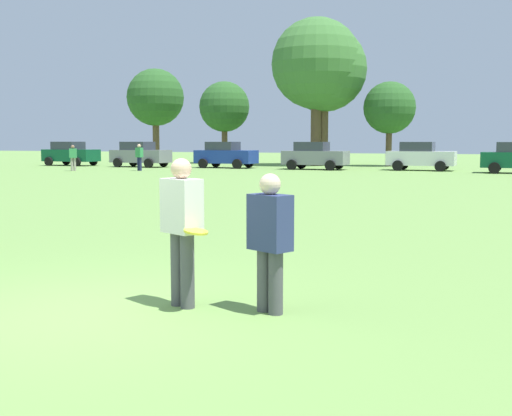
# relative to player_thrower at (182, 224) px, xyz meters

# --- Properties ---
(ground_plane) EXTENTS (176.54, 176.54, 0.00)m
(ground_plane) POSITION_rel_player_thrower_xyz_m (-0.86, -0.71, -0.96)
(ground_plane) COLOR #6B9347
(player_thrower) EXTENTS (0.54, 0.45, 1.71)m
(player_thrower) POSITION_rel_player_thrower_xyz_m (0.00, 0.00, 0.00)
(player_thrower) COLOR #4C4C51
(player_thrower) RESTS_ON ground
(player_defender) EXTENTS (0.54, 0.45, 1.55)m
(player_defender) POSITION_rel_player_thrower_xyz_m (1.03, 0.12, -0.10)
(player_defender) COLOR #4C4C51
(player_defender) RESTS_ON ground
(frisbee) EXTENTS (0.27, 0.27, 0.07)m
(frisbee) POSITION_rel_player_thrower_xyz_m (0.28, -0.21, -0.05)
(frisbee) COLOR yellow
(parked_car_near_left) EXTENTS (4.25, 2.31, 1.82)m
(parked_car_near_left) POSITION_rel_player_thrower_xyz_m (-27.54, 33.56, -0.04)
(parked_car_near_left) COLOR #0C4C2D
(parked_car_near_left) RESTS_ON ground
(parked_car_mid_left) EXTENTS (4.25, 2.31, 1.82)m
(parked_car_mid_left) POSITION_rel_player_thrower_xyz_m (-21.18, 33.24, -0.04)
(parked_car_mid_left) COLOR slate
(parked_car_mid_left) RESTS_ON ground
(parked_car_center) EXTENTS (4.25, 2.31, 1.82)m
(parked_car_center) POSITION_rel_player_thrower_xyz_m (-14.82, 34.13, -0.04)
(parked_car_center) COLOR navy
(parked_car_center) RESTS_ON ground
(parked_car_mid_right) EXTENTS (4.25, 2.31, 1.82)m
(parked_car_mid_right) POSITION_rel_player_thrower_xyz_m (-8.32, 33.99, -0.04)
(parked_car_mid_right) COLOR slate
(parked_car_mid_right) RESTS_ON ground
(parked_car_near_right) EXTENTS (4.25, 2.31, 1.82)m
(parked_car_near_right) POSITION_rel_player_thrower_xyz_m (-1.66, 35.14, -0.04)
(parked_car_near_right) COLOR silver
(parked_car_near_right) RESTS_ON ground
(bystander_far_jogger) EXTENTS (0.51, 0.46, 1.62)m
(bystander_far_jogger) POSITION_rel_player_thrower_xyz_m (-21.87, 26.52, -0.05)
(bystander_far_jogger) COLOR gray
(bystander_far_jogger) RESTS_ON ground
(bystander_field_marshal) EXTENTS (0.52, 0.39, 1.68)m
(bystander_field_marshal) POSITION_rel_player_thrower_xyz_m (-18.17, 28.30, -0.01)
(bystander_field_marshal) COLOR #1E234C
(bystander_field_marshal) RESTS_ON ground
(tree_west_oak) EXTENTS (5.15, 5.15, 8.37)m
(tree_west_oak) POSITION_rel_player_thrower_xyz_m (-26.34, 44.34, 4.79)
(tree_west_oak) COLOR brown
(tree_west_oak) RESTS_ON ground
(tree_west_maple) EXTENTS (4.19, 4.19, 6.80)m
(tree_west_maple) POSITION_rel_player_thrower_xyz_m (-18.57, 42.29, 3.71)
(tree_west_maple) COLOR brown
(tree_west_maple) RESTS_ON ground
(tree_center_elm) EXTENTS (6.83, 6.83, 11.10)m
(tree_center_elm) POSITION_rel_player_thrower_xyz_m (-10.14, 40.53, 6.67)
(tree_center_elm) COLOR brown
(tree_center_elm) RESTS_ON ground
(tree_east_birch) EXTENTS (6.51, 6.51, 10.58)m
(tree_east_birch) POSITION_rel_player_thrower_xyz_m (-9.71, 41.04, 6.31)
(tree_east_birch) COLOR brown
(tree_east_birch) RESTS_ON ground
(tree_east_oak) EXTENTS (3.84, 3.84, 6.24)m
(tree_east_oak) POSITION_rel_player_thrower_xyz_m (-4.73, 41.28, 3.33)
(tree_east_oak) COLOR brown
(tree_east_oak) RESTS_ON ground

